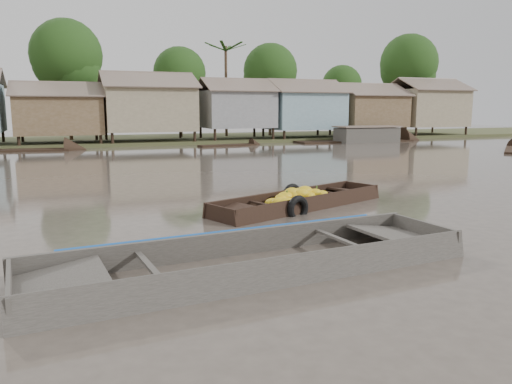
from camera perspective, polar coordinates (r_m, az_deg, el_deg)
name	(u,v)px	position (r m, az deg, el deg)	size (l,w,h in m)	color
ground	(272,243)	(10.15, 1.90, -5.87)	(120.00, 120.00, 0.00)	#50463D
riverbank	(150,103)	(41.42, -12.04, 9.88)	(120.00, 12.47, 10.22)	#384723
banana_boat	(298,202)	(13.73, 4.80, -1.11)	(5.78, 3.26, 0.80)	black
viewer_boat	(256,266)	(8.52, 0.01, -8.47)	(7.72, 2.56, 0.61)	#3B3732
distant_boats	(294,142)	(37.19, 4.41, 5.67)	(46.19, 15.17, 1.38)	black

